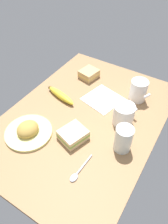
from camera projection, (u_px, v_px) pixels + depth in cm
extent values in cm
cube|color=#936D47|center=(84.00, 118.00, 96.48)|extent=(90.00, 64.00, 2.00)
cylinder|color=#EAE58C|center=(29.00, 132.00, 88.65)|extent=(19.53, 19.53, 1.20)
ellipsoid|color=#B28C3F|center=(28.00, 129.00, 87.21)|extent=(9.31, 8.38, 5.66)
cylinder|color=white|center=(138.00, 90.00, 100.66)|extent=(7.98, 7.98, 10.39)
cylinder|color=brown|center=(140.00, 82.00, 97.32)|extent=(7.02, 7.02, 0.40)
cylinder|color=white|center=(147.00, 96.00, 97.08)|extent=(3.76, 2.62, 1.20)
cylinder|color=white|center=(124.00, 115.00, 90.06)|extent=(8.86, 8.86, 9.51)
cylinder|color=tan|center=(125.00, 107.00, 87.04)|extent=(7.80, 7.80, 0.40)
cylinder|color=white|center=(133.00, 108.00, 92.39)|extent=(2.44, 4.16, 1.20)
cube|color=beige|center=(73.00, 137.00, 86.70)|extent=(12.42, 11.77, 1.60)
cube|color=#8CB24C|center=(73.00, 135.00, 85.71)|extent=(12.42, 11.77, 1.20)
cube|color=beige|center=(73.00, 133.00, 84.71)|extent=(12.42, 11.77, 1.60)
cube|color=tan|center=(89.00, 76.00, 116.12)|extent=(10.44, 9.72, 1.60)
cube|color=#D8B259|center=(89.00, 74.00, 115.12)|extent=(10.44, 9.72, 1.20)
cube|color=tan|center=(89.00, 72.00, 114.12)|extent=(10.44, 9.72, 1.60)
cylinder|color=silver|center=(123.00, 139.00, 80.00)|extent=(6.77, 6.77, 11.20)
cylinder|color=white|center=(123.00, 143.00, 81.62)|extent=(6.10, 6.10, 6.64)
ellipsoid|color=yellow|center=(61.00, 95.00, 103.46)|extent=(7.37, 18.01, 3.37)
cube|color=#4C3819|center=(50.00, 88.00, 107.66)|extent=(1.20, 1.20, 1.20)
ellipsoid|color=silver|center=(74.00, 178.00, 74.60)|extent=(3.71, 2.57, 0.80)
cylinder|color=silver|center=(84.00, 164.00, 78.42)|extent=(9.50, 1.16, 0.70)
cube|color=white|center=(103.00, 99.00, 103.94)|extent=(19.11, 19.11, 0.30)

